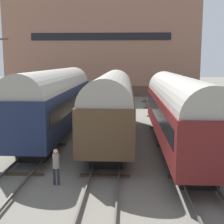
% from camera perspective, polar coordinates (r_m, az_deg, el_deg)
% --- Properties ---
extents(ground_plane, '(200.00, 200.00, 0.00)m').
position_cam_1_polar(ground_plane, '(19.32, -0.65, -8.54)').
color(ground_plane, '#6B665B').
extents(track_left, '(2.60, 60.00, 0.26)m').
position_cam_1_polar(track_left, '(20.05, -13.78, -7.71)').
color(track_left, '#4C4742').
rests_on(track_left, ground).
extents(track_middle, '(2.60, 60.00, 0.26)m').
position_cam_1_polar(track_middle, '(19.27, -0.65, -8.14)').
color(track_middle, '#4C4742').
rests_on(track_middle, ground).
extents(track_right, '(2.60, 60.00, 0.26)m').
position_cam_1_polar(track_right, '(19.54, 12.85, -8.13)').
color(track_right, '#4C4742').
rests_on(track_right, ground).
extents(train_car_brown, '(3.12, 16.49, 5.08)m').
position_cam_1_polar(train_car_brown, '(23.27, 0.05, 1.75)').
color(train_car_brown, black).
rests_on(train_car_brown, ground).
extents(train_car_maroon, '(2.93, 17.57, 4.99)m').
position_cam_1_polar(train_car_maroon, '(21.26, 12.01, 0.77)').
color(train_car_maroon, black).
rests_on(train_car_maroon, ground).
extents(train_car_navy, '(3.01, 17.56, 5.28)m').
position_cam_1_polar(train_car_navy, '(25.04, -10.22, 2.48)').
color(train_car_navy, black).
rests_on(train_car_navy, ground).
extents(station_platform, '(2.52, 12.30, 1.01)m').
position_cam_1_polar(station_platform, '(22.90, 17.93, -3.74)').
color(station_platform, '#8C704C').
rests_on(station_platform, ground).
extents(bench, '(1.40, 0.40, 0.91)m').
position_cam_1_polar(bench, '(22.94, 18.14, -2.27)').
color(bench, brown).
rests_on(bench, station_platform).
extents(person_worker, '(0.32, 0.32, 1.79)m').
position_cam_1_polar(person_worker, '(15.34, -10.21, -9.22)').
color(person_worker, '#282833').
rests_on(person_worker, ground).
extents(warehouse_building, '(33.04, 12.29, 18.03)m').
position_cam_1_polar(warehouse_building, '(58.84, -1.61, 12.31)').
color(warehouse_building, brown).
rests_on(warehouse_building, ground).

